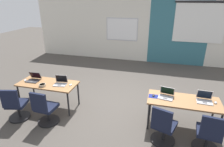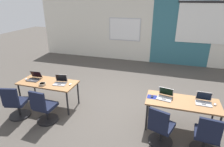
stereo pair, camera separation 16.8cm
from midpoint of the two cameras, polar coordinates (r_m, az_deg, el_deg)
name	(u,v)px [view 1 (the left image)]	position (r m, az deg, el deg)	size (l,w,h in m)	color
ground_plane	(115,104)	(5.59, 0.13, -9.03)	(24.00, 24.00, 0.00)	#47423D
back_wall_assembly	(139,31)	(9.01, 7.59, 12.58)	(10.00, 0.27, 2.80)	silver
desk_near_left	(48,85)	(5.48, -19.59, -3.27)	(1.60, 0.70, 0.72)	olive
desk_near_right	(183,102)	(4.62, 19.73, -8.21)	(1.60, 0.70, 0.72)	olive
laptop_near_right_end	(204,99)	(4.70, 25.15, -7.04)	(0.34, 0.30, 0.23)	#B7B7BC
mouse_near_right_end	(216,103)	(4.74, 27.84, -7.75)	(0.08, 0.11, 0.03)	#B2B2B7
chair_near_right_end	(208,136)	(4.28, 25.96, -16.57)	(0.52, 0.56, 0.92)	black
laptop_near_left_inner	(61,83)	(5.25, -16.10, -2.63)	(0.37, 0.32, 0.24)	#9E9EA3
mouse_near_left_inner	(71,85)	(5.13, -13.27, -3.34)	(0.06, 0.10, 0.03)	silver
chair_near_left_inner	(45,110)	(4.90, -20.40, -10.35)	(0.52, 0.55, 0.92)	black
laptop_near_right_inner	(166,95)	(4.58, 14.98, -6.32)	(0.38, 0.36, 0.23)	#9E9EA3
mousepad_near_right_inner	(153,96)	(4.57, 11.32, -6.74)	(0.22, 0.19, 0.00)	navy
mouse_near_right_inner	(153,96)	(4.56, 11.34, -6.53)	(0.07, 0.11, 0.03)	black
chair_near_right_inner	(163,128)	(4.18, 13.97, -15.68)	(0.56, 0.61, 0.92)	black
laptop_near_left_end	(34,79)	(5.72, -23.32, -1.54)	(0.35, 0.34, 0.22)	#333338
mouse_near_left_end	(25,80)	(5.82, -25.42, -1.84)	(0.09, 0.11, 0.03)	silver
chair_near_left_end	(16,107)	(5.34, -27.75, -8.81)	(0.53, 0.59, 0.92)	black
snack_bowl	(42,85)	(5.29, -21.08, -3.25)	(0.18, 0.18, 0.06)	tan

